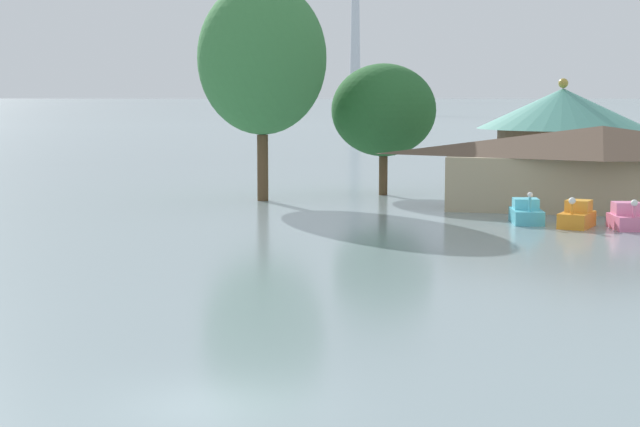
# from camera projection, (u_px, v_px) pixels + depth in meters

# --- Properties ---
(ground_plane) EXTENTS (2000.00, 2000.00, 0.00)m
(ground_plane) POSITION_uv_depth(u_px,v_px,m) (217.00, 407.00, 22.71)
(ground_plane) COLOR gray
(pedal_boat_cyan) EXTENTS (2.00, 3.00, 1.74)m
(pedal_boat_cyan) POSITION_uv_depth(u_px,v_px,m) (526.00, 213.00, 54.29)
(pedal_boat_cyan) COLOR #4CB7CC
(pedal_boat_cyan) RESTS_ON ground
(pedal_boat_orange) EXTENTS (1.95, 2.75, 1.62)m
(pedal_boat_orange) POSITION_uv_depth(u_px,v_px,m) (577.00, 216.00, 52.58)
(pedal_boat_orange) COLOR orange
(pedal_boat_orange) RESTS_ON ground
(pedal_boat_pink) EXTENTS (2.07, 2.70, 1.58)m
(pedal_boat_pink) POSITION_uv_depth(u_px,v_px,m) (627.00, 218.00, 51.98)
(pedal_boat_pink) COLOR pink
(pedal_boat_pink) RESTS_ON ground
(boathouse) EXTENTS (18.67, 5.76, 4.89)m
(boathouse) POSITION_uv_depth(u_px,v_px,m) (602.00, 166.00, 59.42)
(boathouse) COLOR tan
(boathouse) RESTS_ON ground
(green_roof_pavilion) EXTENTS (12.06, 12.06, 7.76)m
(green_roof_pavilion) POSITION_uv_depth(u_px,v_px,m) (562.00, 131.00, 73.77)
(green_roof_pavilion) COLOR brown
(green_roof_pavilion) RESTS_ON ground
(shoreline_tree_tall_left) EXTENTS (8.03, 8.03, 13.65)m
(shoreline_tree_tall_left) POSITION_uv_depth(u_px,v_px,m) (262.00, 58.00, 64.53)
(shoreline_tree_tall_left) COLOR brown
(shoreline_tree_tall_left) RESTS_ON ground
(shoreline_tree_mid) EXTENTS (6.91, 6.91, 8.67)m
(shoreline_tree_mid) POSITION_uv_depth(u_px,v_px,m) (384.00, 110.00, 68.51)
(shoreline_tree_mid) COLOR brown
(shoreline_tree_mid) RESTS_ON ground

